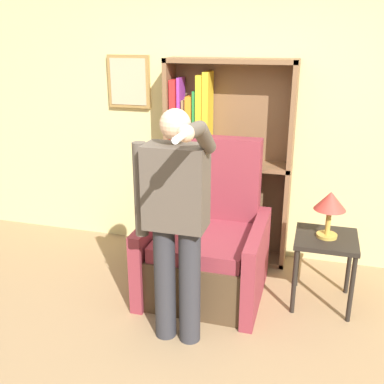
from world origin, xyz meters
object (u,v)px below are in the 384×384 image
armchair (207,247)px  table_lamp (330,204)px  bookcase (212,164)px  person_standing (175,218)px  side_table (325,248)px

armchair → table_lamp: 1.06m
bookcase → person_standing: bookcase is taller
side_table → armchair: bearing=-177.9°
bookcase → armchair: bearing=-79.4°
armchair → side_table: size_ratio=2.16×
armchair → table_lamp: armchair is taller
person_standing → table_lamp: person_standing is taller
table_lamp → armchair: bearing=-177.9°
armchair → side_table: bearing=2.1°
table_lamp → bookcase: bearing=150.1°
side_table → table_lamp: table_lamp is taller
bookcase → person_standing: size_ratio=1.14×
side_table → person_standing: bearing=-142.5°
side_table → table_lamp: bearing=45.0°
person_standing → side_table: 1.32m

